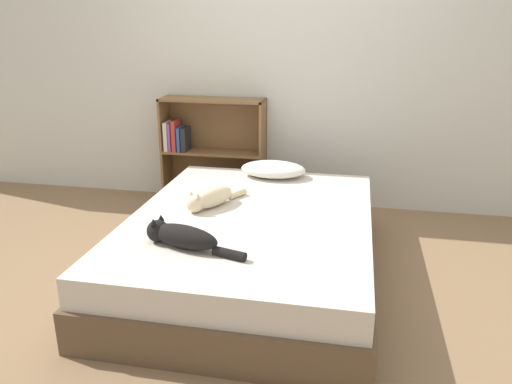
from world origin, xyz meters
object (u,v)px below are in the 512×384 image
at_px(pillow, 273,169).
at_px(bed, 251,246).
at_px(bookshelf, 210,149).
at_px(cat_dark, 180,236).
at_px(cat_light, 210,198).

bearing_deg(pillow, bed, -89.95).
height_order(pillow, bookshelf, bookshelf).
distance_m(cat_dark, bookshelf, 1.85).
bearing_deg(bed, cat_dark, -117.87).
height_order(cat_dark, bookshelf, bookshelf).
bearing_deg(bookshelf, pillow, -36.89).
distance_m(bed, bookshelf, 1.48).
height_order(bed, cat_light, cat_light).
height_order(cat_light, cat_dark, cat_dark).
xyz_separation_m(pillow, cat_dark, (-0.27, -1.33, 0.00)).
xyz_separation_m(cat_light, cat_dark, (0.02, -0.60, -0.00)).
xyz_separation_m(cat_light, bookshelf, (-0.35, 1.21, 0.01)).
height_order(bed, bookshelf, bookshelf).
bearing_deg(cat_light, bed, 103.57).
bearing_deg(bed, pillow, 90.05).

